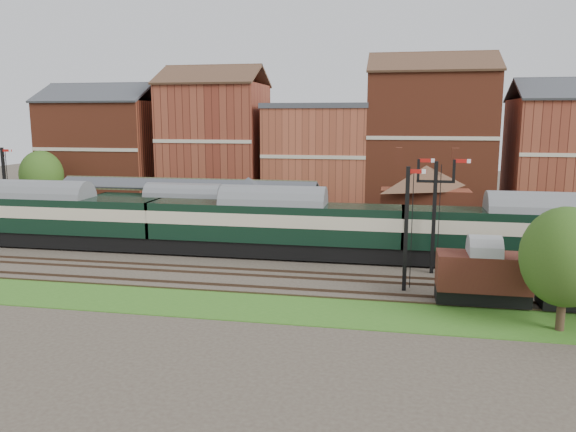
% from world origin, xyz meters
% --- Properties ---
extents(ground, '(160.00, 160.00, 0.00)m').
position_xyz_m(ground, '(0.00, 0.00, 0.00)').
color(ground, '#473D33').
rests_on(ground, ground).
extents(grass_back, '(90.00, 4.50, 0.06)m').
position_xyz_m(grass_back, '(0.00, 16.00, 0.03)').
color(grass_back, '#2D6619').
rests_on(grass_back, ground).
extents(grass_front, '(90.00, 5.00, 0.06)m').
position_xyz_m(grass_front, '(0.00, -12.00, 0.03)').
color(grass_front, '#2D6619').
rests_on(grass_front, ground).
extents(fence, '(90.00, 0.12, 1.50)m').
position_xyz_m(fence, '(0.00, 18.00, 0.75)').
color(fence, '#193823').
rests_on(fence, ground).
extents(platform, '(55.00, 3.40, 1.00)m').
position_xyz_m(platform, '(-5.00, 9.75, 0.50)').
color(platform, '#2D2D2D').
rests_on(platform, ground).
extents(signal_box, '(5.40, 5.40, 6.00)m').
position_xyz_m(signal_box, '(-3.00, 3.25, 3.19)').
color(signal_box, '#667E5A').
rests_on(signal_box, ground).
extents(brick_hut, '(3.20, 2.64, 2.94)m').
position_xyz_m(brick_hut, '(5.00, 3.25, 1.20)').
color(brick_hut, maroon).
rests_on(brick_hut, ground).
extents(station_building, '(8.10, 8.10, 5.90)m').
position_xyz_m(station_building, '(12.00, 9.75, 3.96)').
color(station_building, brown).
rests_on(station_building, platform).
extents(canopy, '(26.00, 3.89, 4.08)m').
position_xyz_m(canopy, '(-11.00, 9.75, 4.58)').
color(canopy, '#4E4E31').
rests_on(canopy, platform).
extents(semaphore_bracket, '(3.60, 0.25, 8.18)m').
position_xyz_m(semaphore_bracket, '(12.04, -2.50, 4.63)').
color(semaphore_bracket, black).
rests_on(semaphore_bracket, ground).
extents(semaphore_platform_end, '(1.23, 0.25, 8.00)m').
position_xyz_m(semaphore_platform_end, '(-29.98, 8.00, 4.16)').
color(semaphore_platform_end, black).
rests_on(semaphore_platform_end, ground).
extents(semaphore_siding, '(1.23, 0.25, 8.00)m').
position_xyz_m(semaphore_siding, '(10.02, -7.00, 4.16)').
color(semaphore_siding, black).
rests_on(semaphore_siding, ground).
extents(town_backdrop, '(69.00, 10.00, 16.00)m').
position_xyz_m(town_backdrop, '(-0.18, 25.00, 7.00)').
color(town_backdrop, brown).
rests_on(town_backdrop, ground).
extents(dmu_train, '(60.35, 3.17, 4.64)m').
position_xyz_m(dmu_train, '(-0.13, 0.00, 2.69)').
color(dmu_train, black).
rests_on(dmu_train, ground).
extents(platform_railcar, '(17.42, 2.75, 4.01)m').
position_xyz_m(platform_railcar, '(-10.07, 6.50, 2.35)').
color(platform_railcar, black).
rests_on(platform_railcar, ground).
extents(goods_van_a, '(5.33, 2.31, 3.23)m').
position_xyz_m(goods_van_a, '(14.49, -9.00, 1.86)').
color(goods_van_a, black).
rests_on(goods_van_a, ground).
extents(tree_far, '(4.51, 4.51, 6.58)m').
position_xyz_m(tree_far, '(17.89, -12.68, 3.97)').
color(tree_far, '#382619').
rests_on(tree_far, ground).
extents(tree_back, '(4.94, 4.94, 7.22)m').
position_xyz_m(tree_back, '(-31.37, 16.17, 4.37)').
color(tree_back, '#382619').
rests_on(tree_back, ground).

